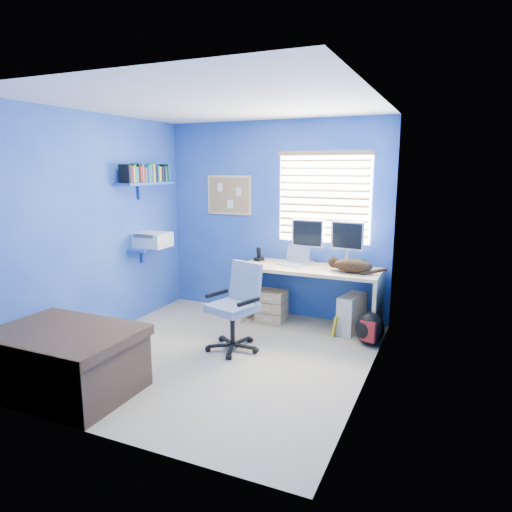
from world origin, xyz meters
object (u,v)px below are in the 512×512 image
at_px(cat, 353,266).
at_px(tower_pc, 351,314).
at_px(laptop, 292,256).
at_px(office_chair, 236,318).
at_px(desk, 310,297).

bearing_deg(cat, tower_pc, 103.66).
distance_m(laptop, tower_pc, 0.99).
relative_size(cat, office_chair, 0.48).
bearing_deg(tower_pc, office_chair, -124.27).
height_order(cat, office_chair, office_chair).
distance_m(laptop, cat, 0.78).
height_order(desk, laptop, laptop).
bearing_deg(desk, cat, -8.51).
xyz_separation_m(cat, office_chair, (-1.04, -0.91, -0.47)).
relative_size(desk, office_chair, 1.80).
distance_m(cat, tower_pc, 0.60).
relative_size(laptop, tower_pc, 0.73).
bearing_deg(office_chair, laptop, 75.74).
bearing_deg(tower_pc, laptop, -171.10).
xyz_separation_m(desk, office_chair, (-0.52, -0.99, -0.02)).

